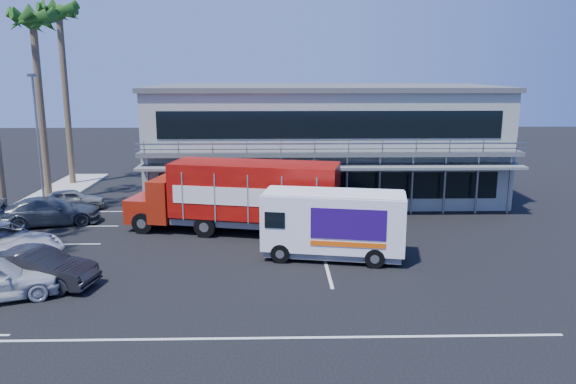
{
  "coord_description": "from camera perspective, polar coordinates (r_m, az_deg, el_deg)",
  "views": [
    {
      "loc": [
        -0.22,
        -22.38,
        8.35
      ],
      "look_at": [
        0.44,
        5.15,
        2.3
      ],
      "focal_mm": 35.0,
      "sensor_mm": 36.0,
      "label": 1
    }
  ],
  "objects": [
    {
      "name": "building",
      "position": [
        37.75,
        3.54,
        5.22
      ],
      "size": [
        22.4,
        12.0,
        7.3
      ],
      "color": "gray",
      "rests_on": "ground"
    },
    {
      "name": "parked_car_e",
      "position": [
        36.21,
        -21.17,
        -0.73
      ],
      "size": [
        4.15,
        2.82,
        1.31
      ],
      "primitive_type": "imported",
      "rotation": [
        0.0,
        0.0,
        1.93
      ],
      "color": "gray",
      "rests_on": "ground"
    },
    {
      "name": "palm_f",
      "position": [
        43.62,
        -22.18,
        15.61
      ],
      "size": [
        2.8,
        2.8,
        13.25
      ],
      "color": "brown",
      "rests_on": "ground"
    },
    {
      "name": "parked_car_d",
      "position": [
        33.28,
        -23.0,
        -1.81
      ],
      "size": [
        5.59,
        3.46,
        1.51
      ],
      "primitive_type": "imported",
      "rotation": [
        0.0,
        0.0,
        1.85
      ],
      "color": "#313A42",
      "rests_on": "ground"
    },
    {
      "name": "palm_e",
      "position": [
        38.3,
        -24.43,
        14.65
      ],
      "size": [
        2.8,
        2.8,
        12.25
      ],
      "color": "brown",
      "rests_on": "ground"
    },
    {
      "name": "ground",
      "position": [
        23.89,
        -0.77,
        -8.07
      ],
      "size": [
        120.0,
        120.0,
        0.0
      ],
      "primitive_type": "plane",
      "color": "black",
      "rests_on": "ground"
    },
    {
      "name": "red_truck",
      "position": [
        28.95,
        -4.84,
        -0.25
      ],
      "size": [
        11.3,
        4.86,
        3.71
      ],
      "rotation": [
        0.0,
        0.0,
        -0.22
      ],
      "color": "maroon",
      "rests_on": "ground"
    },
    {
      "name": "parked_car_b",
      "position": [
        24.1,
        -24.14,
        -7.09
      ],
      "size": [
        4.82,
        2.43,
        1.52
      ],
      "primitive_type": "imported",
      "rotation": [
        0.0,
        0.0,
        1.38
      ],
      "color": "black",
      "rests_on": "ground"
    },
    {
      "name": "light_pole_far",
      "position": [
        36.4,
        -24.06,
        5.25
      ],
      "size": [
        0.5,
        0.25,
        8.09
      ],
      "color": "gray",
      "rests_on": "ground"
    },
    {
      "name": "white_van",
      "position": [
        25.07,
        4.62,
        -3.23
      ],
      "size": [
        6.54,
        3.25,
        3.05
      ],
      "rotation": [
        0.0,
        0.0,
        -0.18
      ],
      "color": "white",
      "rests_on": "ground"
    }
  ]
}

